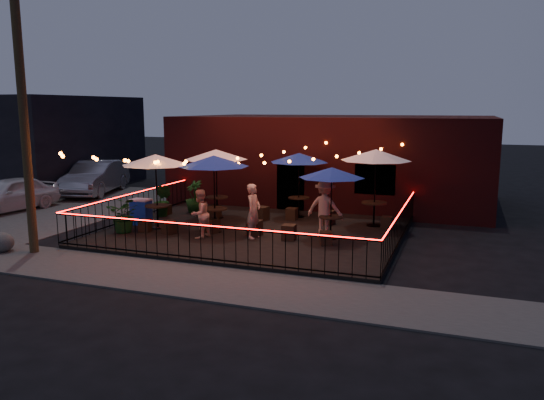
% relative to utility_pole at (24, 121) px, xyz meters
% --- Properties ---
extents(ground, '(110.00, 110.00, 0.00)m').
position_rel_utility_pole_xyz_m(ground, '(5.40, 2.60, -4.00)').
color(ground, black).
rests_on(ground, ground).
extents(patio, '(10.00, 8.00, 0.15)m').
position_rel_utility_pole_xyz_m(patio, '(5.40, 4.60, -3.92)').
color(patio, black).
rests_on(patio, ground).
extents(sidewalk, '(18.00, 2.50, 0.05)m').
position_rel_utility_pole_xyz_m(sidewalk, '(5.40, -0.65, -3.98)').
color(sidewalk, '#403E3B').
rests_on(sidewalk, ground).
extents(parking_lot, '(11.00, 12.00, 0.02)m').
position_rel_utility_pole_xyz_m(parking_lot, '(-6.60, 6.60, -3.99)').
color(parking_lot, '#403E3B').
rests_on(parking_lot, ground).
extents(brick_building, '(14.00, 8.00, 4.00)m').
position_rel_utility_pole_xyz_m(brick_building, '(6.40, 12.59, -2.00)').
color(brick_building, '#3E1111').
rests_on(brick_building, ground).
extents(background_building, '(12.00, 9.00, 5.00)m').
position_rel_utility_pole_xyz_m(background_building, '(-12.60, 11.60, -1.50)').
color(background_building, black).
rests_on(background_building, ground).
extents(utility_pole, '(0.26, 0.26, 8.00)m').
position_rel_utility_pole_xyz_m(utility_pole, '(0.00, 0.00, 0.00)').
color(utility_pole, '#3A2D18').
rests_on(utility_pole, ground).
extents(fence_front, '(10.00, 0.04, 1.04)m').
position_rel_utility_pole_xyz_m(fence_front, '(5.40, 0.60, -3.34)').
color(fence_front, black).
rests_on(fence_front, patio).
extents(fence_left, '(0.04, 8.00, 1.04)m').
position_rel_utility_pole_xyz_m(fence_left, '(0.40, 4.60, -3.34)').
color(fence_left, black).
rests_on(fence_left, patio).
extents(fence_right, '(0.04, 8.00, 1.04)m').
position_rel_utility_pole_xyz_m(fence_right, '(10.40, 4.60, -3.34)').
color(fence_right, black).
rests_on(fence_right, patio).
extents(festoon_lights, '(10.02, 8.72, 1.32)m').
position_rel_utility_pole_xyz_m(festoon_lights, '(4.39, 4.30, -1.48)').
color(festoon_lights, '#E1590D').
rests_on(festoon_lights, ground).
extents(cafe_table_0, '(3.00, 3.00, 2.63)m').
position_rel_utility_pole_xyz_m(cafe_table_0, '(2.01, 3.76, -1.44)').
color(cafe_table_0, black).
rests_on(cafe_table_0, patio).
extents(cafe_table_1, '(3.16, 3.16, 2.67)m').
position_rel_utility_pole_xyz_m(cafe_table_1, '(3.21, 6.11, -1.42)').
color(cafe_table_1, black).
rests_on(cafe_table_1, patio).
extents(cafe_table_2, '(2.97, 2.97, 2.65)m').
position_rel_utility_pole_xyz_m(cafe_table_2, '(4.19, 3.93, -1.43)').
color(cafe_table_2, black).
rests_on(cafe_table_2, patio).
extents(cafe_table_3, '(2.40, 2.40, 2.52)m').
position_rel_utility_pole_xyz_m(cafe_table_3, '(6.16, 7.34, -1.55)').
color(cafe_table_3, black).
rests_on(cafe_table_3, patio).
extents(cafe_table_4, '(2.49, 2.49, 2.35)m').
position_rel_utility_pole_xyz_m(cafe_table_4, '(8.19, 4.37, -1.70)').
color(cafe_table_4, black).
rests_on(cafe_table_4, patio).
extents(cafe_table_5, '(2.66, 2.66, 2.78)m').
position_rel_utility_pole_xyz_m(cafe_table_5, '(9.20, 6.78, -1.31)').
color(cafe_table_5, black).
rests_on(cafe_table_5, patio).
extents(bistro_chair_0, '(0.41, 0.41, 0.43)m').
position_rel_utility_pole_xyz_m(bistro_chair_0, '(1.91, 3.11, -3.64)').
color(bistro_chair_0, black).
rests_on(bistro_chair_0, patio).
extents(bistro_chair_1, '(0.49, 0.49, 0.45)m').
position_rel_utility_pole_xyz_m(bistro_chair_1, '(2.85, 3.11, -3.62)').
color(bistro_chair_1, black).
rests_on(bistro_chair_1, patio).
extents(bistro_chair_2, '(0.37, 0.37, 0.40)m').
position_rel_utility_pole_xyz_m(bistro_chair_2, '(0.98, 6.02, -3.65)').
color(bistro_chair_2, black).
rests_on(bistro_chair_2, patio).
extents(bistro_chair_3, '(0.44, 0.44, 0.50)m').
position_rel_utility_pole_xyz_m(bistro_chair_3, '(3.15, 6.00, -3.60)').
color(bistro_chair_3, black).
rests_on(bistro_chair_3, patio).
extents(bistro_chair_4, '(0.52, 0.52, 0.48)m').
position_rel_utility_pole_xyz_m(bistro_chair_4, '(4.17, 3.78, -3.61)').
color(bistro_chair_4, black).
rests_on(bistro_chair_4, patio).
extents(bistro_chair_5, '(0.46, 0.46, 0.52)m').
position_rel_utility_pole_xyz_m(bistro_chair_5, '(5.69, 3.89, -3.59)').
color(bistro_chair_5, black).
rests_on(bistro_chair_5, patio).
extents(bistro_chair_6, '(0.54, 0.54, 0.52)m').
position_rel_utility_pole_xyz_m(bistro_chair_6, '(5.01, 6.30, -3.59)').
color(bistro_chair_6, black).
rests_on(bistro_chair_6, patio).
extents(bistro_chair_7, '(0.39, 0.39, 0.46)m').
position_rel_utility_pole_xyz_m(bistro_chair_7, '(6.08, 6.74, -3.62)').
color(bistro_chair_7, black).
rests_on(bistro_chair_7, patio).
extents(bistro_chair_8, '(0.45, 0.45, 0.50)m').
position_rel_utility_pole_xyz_m(bistro_chair_8, '(6.96, 3.74, -3.60)').
color(bistro_chair_8, black).
rests_on(bistro_chair_8, patio).
extents(bistro_chair_9, '(0.47, 0.47, 0.42)m').
position_rel_utility_pole_xyz_m(bistro_chair_9, '(8.25, 3.51, -3.64)').
color(bistro_chair_9, black).
rests_on(bistro_chair_9, patio).
extents(bistro_chair_10, '(0.49, 0.49, 0.51)m').
position_rel_utility_pole_xyz_m(bistro_chair_10, '(7.58, 6.45, -3.60)').
color(bistro_chair_10, black).
rests_on(bistro_chair_10, patio).
extents(bistro_chair_11, '(0.40, 0.40, 0.45)m').
position_rel_utility_pole_xyz_m(bistro_chair_11, '(9.72, 6.43, -3.63)').
color(bistro_chair_11, black).
rests_on(bistro_chair_11, patio).
extents(patron_a, '(0.48, 0.69, 1.80)m').
position_rel_utility_pole_xyz_m(patron_a, '(5.78, 3.58, -2.95)').
color(patron_a, tan).
rests_on(patron_a, patio).
extents(patron_b, '(0.76, 0.89, 1.62)m').
position_rel_utility_pole_xyz_m(patron_b, '(4.13, 2.98, -3.04)').
color(patron_b, tan).
rests_on(patron_b, patio).
extents(patron_c, '(1.31, 0.85, 1.92)m').
position_rel_utility_pole_xyz_m(patron_c, '(7.90, 4.69, -2.89)').
color(patron_c, '#D4AD8D').
rests_on(patron_c, patio).
extents(potted_shrub_a, '(1.32, 1.21, 1.24)m').
position_rel_utility_pole_xyz_m(potted_shrub_a, '(1.33, 2.78, -3.23)').
color(potted_shrub_a, '#0F3B0C').
rests_on(potted_shrub_a, patio).
extents(potted_shrub_b, '(0.78, 0.67, 1.29)m').
position_rel_utility_pole_xyz_m(potted_shrub_b, '(1.11, 5.60, -3.20)').
color(potted_shrub_b, '#0D410C').
rests_on(potted_shrub_b, patio).
extents(potted_shrub_c, '(0.97, 0.97, 1.32)m').
position_rel_utility_pole_xyz_m(potted_shrub_c, '(1.90, 6.72, -3.19)').
color(potted_shrub_c, '#11340F').
rests_on(potted_shrub_c, patio).
extents(cooler, '(0.72, 0.53, 0.95)m').
position_rel_utility_pole_xyz_m(cooler, '(1.13, 4.05, -3.37)').
color(cooler, '#143AC5').
rests_on(cooler, patio).
extents(boulder, '(0.95, 0.85, 0.66)m').
position_rel_utility_pole_xyz_m(boulder, '(-0.99, -0.29, -3.67)').
color(boulder, '#464641').
rests_on(boulder, ground).
extents(car_white, '(2.19, 4.50, 1.48)m').
position_rel_utility_pole_xyz_m(car_white, '(-6.03, 4.86, -3.26)').
color(car_white, silver).
rests_on(car_white, ground).
extents(car_silver, '(3.18, 5.50, 1.72)m').
position_rel_utility_pole_xyz_m(car_silver, '(-5.60, 10.00, -3.14)').
color(car_silver, '#93929A').
rests_on(car_silver, ground).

